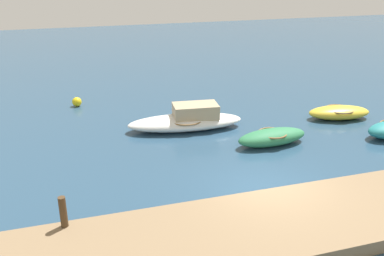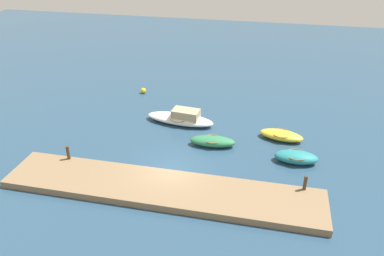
{
  "view_description": "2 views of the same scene",
  "coord_description": "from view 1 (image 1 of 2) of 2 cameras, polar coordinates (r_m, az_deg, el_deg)",
  "views": [
    {
      "loc": [
        -6.1,
        -11.38,
        7.37
      ],
      "look_at": [
        -1.28,
        4.47,
        0.81
      ],
      "focal_mm": 39.47,
      "sensor_mm": 36.0,
      "label": 1
    },
    {
      "loc": [
        5.61,
        -19.19,
        13.95
      ],
      "look_at": [
        0.48,
        3.9,
        1.06
      ],
      "focal_mm": 35.66,
      "sensor_mm": 36.0,
      "label": 2
    }
  ],
  "objects": [
    {
      "name": "dock_platform",
      "position": [
        13.13,
        14.32,
        -12.19
      ],
      "size": [
        18.76,
        3.41,
        0.43
      ],
      "primitive_type": "cube",
      "color": "#846B4C",
      "rests_on": "ground_plane"
    },
    {
      "name": "mooring_post_west",
      "position": [
        12.45,
        -17.01,
        -10.79
      ],
      "size": [
        0.2,
        0.2,
        0.93
      ],
      "primitive_type": "cylinder",
      "color": "#47331E",
      "rests_on": "dock_platform"
    },
    {
      "name": "motorboat_white",
      "position": [
        19.76,
        -0.63,
        1.09
      ],
      "size": [
        5.54,
        2.27,
        1.2
      ],
      "rotation": [
        0.0,
        0.0,
        -0.1
      ],
      "color": "white",
      "rests_on": "ground_plane"
    },
    {
      "name": "rowboat_yellow",
      "position": [
        22.36,
        19.25,
        2.02
      ],
      "size": [
        3.29,
        1.87,
        0.65
      ],
      "rotation": [
        0.0,
        0.0,
        -0.18
      ],
      "color": "gold",
      "rests_on": "ground_plane"
    },
    {
      "name": "rowboat_green",
      "position": [
        18.41,
        10.77,
        -1.19
      ],
      "size": [
        3.25,
        1.4,
        0.7
      ],
      "rotation": [
        0.0,
        0.0,
        0.07
      ],
      "color": "#2D7A4C",
      "rests_on": "ground_plane"
    },
    {
      "name": "marker_buoy",
      "position": [
        23.83,
        -15.3,
        3.44
      ],
      "size": [
        0.5,
        0.5,
        0.5
      ],
      "primitive_type": "sphere",
      "color": "yellow",
      "rests_on": "ground_plane"
    },
    {
      "name": "ground_plane",
      "position": [
        14.87,
        9.9,
        -8.48
      ],
      "size": [
        84.0,
        84.0,
        0.0
      ],
      "primitive_type": "plane",
      "color": "navy"
    }
  ]
}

